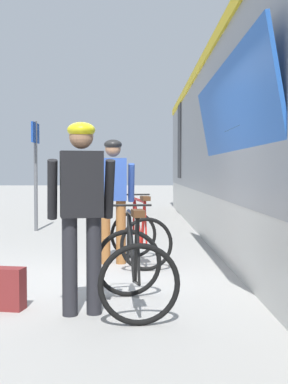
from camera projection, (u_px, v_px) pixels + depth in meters
The scene contains 7 objects.
ground_plane at pixel (100, 281), 6.11m from camera, with size 80.00×80.00×0.00m, color #A09E99.
cyclist_near_in_blue at pixel (113, 190), 7.21m from camera, with size 0.62×0.33×1.76m.
cyclist_far_in_dark at pixel (82, 200), 4.64m from camera, with size 0.65×0.39×1.76m.
bicycle_near_red at pixel (140, 236), 7.20m from camera, with size 0.89×1.18×0.99m.
bicycle_far_black at pixel (133, 268), 4.83m from camera, with size 0.83×1.15×0.99m.
backpack_on_platform at pixel (9, 289), 4.84m from camera, with size 0.28×0.18×0.40m, color maroon.
platform_sign_post at pixel (36, 157), 11.14m from camera, with size 0.08×0.70×2.40m.
Camera 1 is at (0.48, -6.07, 1.32)m, focal length 47.71 mm.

